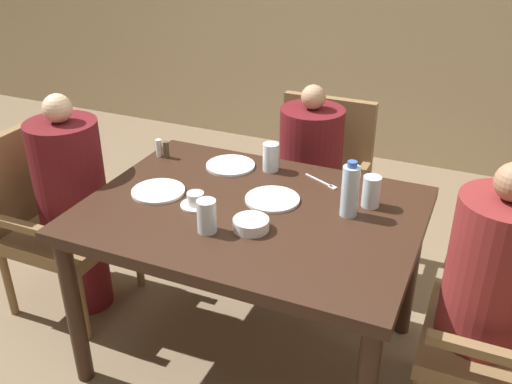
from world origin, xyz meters
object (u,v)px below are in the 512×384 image
object	(u,v)px
plate_main_left	(158,191)
chair_left_side	(53,214)
bowl_small	(251,224)
water_bottle	(350,190)
teacup_with_saucer	(196,201)
glass_tall_near	(271,157)
diner_in_far_chair	(309,180)
glass_tall_far	(371,192)
glass_tall_mid	(207,216)
plate_dessert_center	(230,165)
plate_main_right	(272,199)
diner_in_left_chair	(74,205)
diner_in_right_chair	(486,303)
chair_far_side	(317,179)

from	to	relation	value
plate_main_left	chair_left_side	bearing A→B (deg)	177.17
bowl_small	water_bottle	bearing A→B (deg)	39.85
teacup_with_saucer	glass_tall_near	xyz separation A→B (m)	(0.15, 0.43, 0.04)
diner_in_far_chair	glass_tall_far	bearing A→B (deg)	-51.15
bowl_small	glass_tall_mid	distance (m)	0.17
teacup_with_saucer	chair_left_side	bearing A→B (deg)	175.33
plate_dessert_center	bowl_small	distance (m)	0.56
plate_main_left	diner_in_far_chair	bearing A→B (deg)	62.00
plate_main_right	teacup_with_saucer	xyz separation A→B (m)	(-0.26, -0.16, 0.02)
teacup_with_saucer	diner_in_far_chair	bearing A→B (deg)	75.37
teacup_with_saucer	bowl_small	world-z (taller)	teacup_with_saucer
plate_main_right	glass_tall_near	distance (m)	0.29
diner_in_left_chair	water_bottle	xyz separation A→B (m)	(1.28, 0.11, 0.29)
glass_tall_far	glass_tall_near	bearing A→B (deg)	163.35
diner_in_right_chair	glass_tall_mid	distance (m)	1.04
bowl_small	diner_in_left_chair	bearing A→B (deg)	171.56
chair_far_side	glass_tall_near	size ratio (longest dim) A/B	7.00
teacup_with_saucer	glass_tall_mid	world-z (taller)	glass_tall_mid
diner_in_right_chair	plate_main_right	distance (m)	0.88
plate_main_left	bowl_small	size ratio (longest dim) A/B	1.66
chair_far_side	plate_main_left	xyz separation A→B (m)	(-0.41, -0.91, 0.27)
plate_main_left	bowl_small	bearing A→B (deg)	-13.39
chair_far_side	diner_in_far_chair	bearing A→B (deg)	-90.00
diner_in_left_chair	diner_in_right_chair	distance (m)	1.82
plate_main_left	plate_dessert_center	xyz separation A→B (m)	(0.17, 0.35, 0.00)
plate_dessert_center	glass_tall_near	size ratio (longest dim) A/B	1.74
chair_left_side	water_bottle	bearing A→B (deg)	4.28
plate_main_left	water_bottle	bearing A→B (deg)	10.09
chair_far_side	diner_in_right_chair	bearing A→B (deg)	-44.02
plate_main_left	diner_in_right_chair	bearing A→B (deg)	1.38
water_bottle	glass_tall_far	size ratio (longest dim) A/B	1.77
teacup_with_saucer	glass_tall_mid	distance (m)	0.21
plate_dessert_center	water_bottle	distance (m)	0.65
teacup_with_saucer	glass_tall_far	world-z (taller)	glass_tall_far
diner_in_right_chair	chair_left_side	bearing A→B (deg)	180.00
chair_far_side	plate_main_left	distance (m)	1.04
plate_main_left	glass_tall_mid	bearing A→B (deg)	-29.73
chair_left_side	teacup_with_saucer	distance (m)	0.89
bowl_small	water_bottle	world-z (taller)	water_bottle
plate_main_left	glass_tall_far	size ratio (longest dim) A/B	1.74
diner_in_left_chair	diner_in_right_chair	bearing A→B (deg)	0.00
glass_tall_near	diner_in_right_chair	bearing A→B (deg)	-20.10
glass_tall_mid	plate_dessert_center	bearing A→B (deg)	107.21
diner_in_far_chair	plate_dessert_center	world-z (taller)	diner_in_far_chair
teacup_with_saucer	water_bottle	bearing A→B (deg)	16.89
glass_tall_near	teacup_with_saucer	bearing A→B (deg)	-109.16
chair_left_side	diner_in_right_chair	xyz separation A→B (m)	(1.97, 0.00, 0.09)
diner_in_far_chair	teacup_with_saucer	bearing A→B (deg)	-104.63
glass_tall_near	diner_in_left_chair	bearing A→B (deg)	-157.20
teacup_with_saucer	bowl_small	bearing A→B (deg)	-15.42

